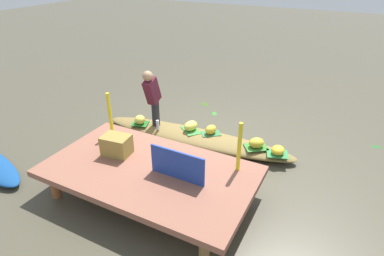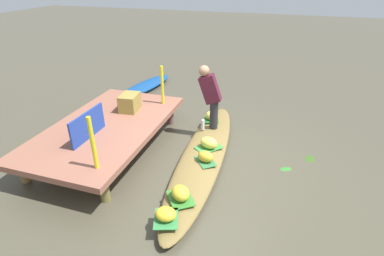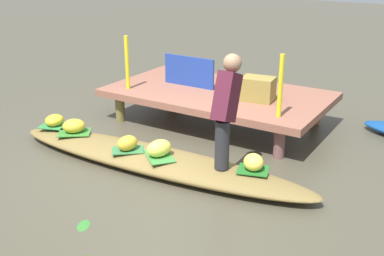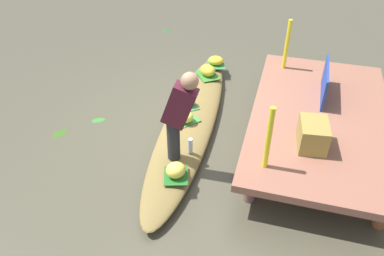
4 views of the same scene
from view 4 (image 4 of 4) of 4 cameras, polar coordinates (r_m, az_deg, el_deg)
The scene contains 22 objects.
canal_water at distance 5.75m, azimuth -0.32°, elevation -0.03°, with size 40.00×40.00×0.00m, color #4B4637.
dock_platform at distance 5.48m, azimuth 18.25°, elevation 1.29°, with size 3.20×1.80×0.49m.
vendor_boat at distance 5.69m, azimuth -0.32°, elevation 0.78°, with size 4.05×0.72×0.20m, color olive.
leaf_mat_0 at distance 4.70m, azimuth -2.36°, elevation -6.99°, with size 0.33×0.28×0.01m, color #226824.
banana_bunch_0 at distance 4.63m, azimuth -2.39°, elevation -6.16°, with size 0.24×0.22×0.19m, color #F9DE54.
leaf_mat_1 at distance 5.89m, azimuth -0.70°, elevation 3.43°, with size 0.37×0.25×0.01m, color #367641.
banana_bunch_1 at distance 5.84m, azimuth -0.71°, elevation 4.16°, with size 0.27×0.19×0.18m, color gold.
leaf_mat_2 at distance 5.54m, azimuth -1.32°, elevation 1.01°, with size 0.44×0.28×0.01m, color #3D863C.
banana_bunch_2 at distance 5.49m, azimuth -1.34°, elevation 1.83°, with size 0.32×0.22×0.20m, color #E6E653.
leaf_mat_3 at distance 7.01m, azimuth 3.50°, elevation 9.28°, with size 0.37×0.30×0.01m, color #338444.
banana_bunch_3 at distance 6.98m, azimuth 3.52°, elevation 9.83°, with size 0.27×0.23×0.16m, color yellow.
leaf_mat_4 at distance 6.67m, azimuth 2.32°, elevation 7.75°, with size 0.41×0.31×0.01m, color #367D2D.
banana_bunch_4 at distance 6.62m, azimuth 2.34°, elevation 8.43°, with size 0.29×0.23×0.18m, color gold.
vendor_person at distance 4.51m, azimuth -1.87°, elevation 2.29°, with size 0.21×0.45×1.23m.
water_bottle at distance 4.96m, azimuth -0.24°, elevation -2.59°, with size 0.06×0.06×0.21m, color silver.
market_banner at distance 5.76m, azimuth 18.87°, elevation 6.44°, with size 0.86×0.03×0.46m, color #203C98.
railing_post_west at distance 6.28m, azimuth 13.73°, elevation 11.79°, with size 0.06×0.06×0.79m, color yellow.
railing_post_east at distance 4.21m, azimuth 11.16°, elevation -1.51°, with size 0.06×0.06×0.79m, color yellow.
produce_crate at distance 4.78m, azimuth 17.29°, elevation -0.95°, with size 0.44×0.32×0.33m, color olive.
drifting_plant_0 at distance 6.07m, azimuth -13.52°, elevation 1.14°, with size 0.20×0.12×0.01m, color #327B2C.
drifting_plant_1 at distance 5.96m, azimuth -18.77°, elevation -0.75°, with size 0.24×0.16×0.01m, color #34591C.
drifting_plant_2 at distance 8.87m, azimuth -3.80°, elevation 14.04°, with size 0.21×0.13×0.01m, color #2A5C2A.
Camera 4 is at (4.41, 1.26, 3.47)m, focal length 36.43 mm.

